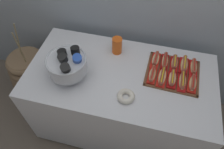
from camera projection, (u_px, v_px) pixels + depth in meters
The scene contains 17 objects.
ground_plane at pixel (118, 120), 2.29m from camera, with size 10.00×10.00×0.00m, color #7A6B5B.
buffet_table at pixel (119, 100), 1.96m from camera, with size 1.49×0.79×0.80m.
floor_vase at pixel (32, 75), 2.35m from camera, with size 0.46×0.46×0.90m.
serving_tray at pixel (172, 73), 1.66m from camera, with size 0.42×0.37×0.01m.
hot_dog_0 at pixel (152, 75), 1.62m from camera, with size 0.07×0.16×0.06m.
hot_dog_1 at pixel (162, 77), 1.61m from camera, with size 0.08×0.19×0.06m.
hot_dog_2 at pixel (172, 79), 1.59m from camera, with size 0.07×0.16×0.06m.
hot_dog_3 at pixel (182, 81), 1.58m from camera, with size 0.06×0.18×0.06m.
hot_dog_4 at pixel (193, 83), 1.57m from camera, with size 0.08×0.16×0.06m.
hot_dog_5 at pixel (156, 59), 1.72m from camera, with size 0.08×0.17×0.06m.
hot_dog_6 at pixel (165, 61), 1.70m from camera, with size 0.06×0.18×0.06m.
hot_dog_7 at pixel (174, 63), 1.69m from camera, with size 0.06×0.16×0.06m.
hot_dog_8 at pixel (184, 65), 1.68m from camera, with size 0.08×0.19×0.06m.
hot_dog_9 at pixel (194, 67), 1.67m from camera, with size 0.06×0.17×0.06m.
punch_bowl at pixel (68, 64), 1.55m from camera, with size 0.30×0.30×0.25m.
cup_stack at pixel (117, 46), 1.76m from camera, with size 0.08×0.08×0.15m.
donut at pixel (126, 96), 1.51m from camera, with size 0.13×0.13×0.04m.
Camera 1 is at (0.19, -1.03, 2.09)m, focal length 34.03 mm.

